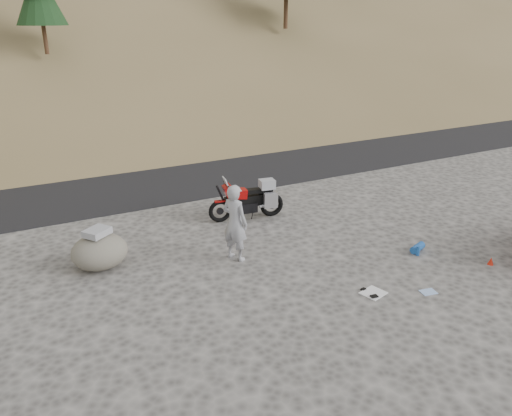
{
  "coord_description": "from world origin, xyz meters",
  "views": [
    {
      "loc": [
        -6.29,
        -9.04,
        5.7
      ],
      "look_at": [
        -0.68,
        1.72,
        1.0
      ],
      "focal_mm": 35.0,
      "sensor_mm": 36.0,
      "label": 1
    }
  ],
  "objects": [
    {
      "name": "motorcycle",
      "position": [
        -0.04,
        3.34,
        0.59
      ],
      "size": [
        2.32,
        0.87,
        1.38
      ],
      "rotation": [
        0.0,
        0.0,
        -0.15
      ],
      "color": "black",
      "rests_on": "ground"
    },
    {
      "name": "gear_blue_cloth",
      "position": [
        1.51,
        -2.31,
        0.01
      ],
      "size": [
        0.38,
        0.31,
        0.01
      ],
      "primitive_type": "cube",
      "rotation": [
        0.0,
        0.0,
        -0.18
      ],
      "color": "#95B5E7",
      "rests_on": "ground"
    },
    {
      "name": "ground",
      "position": [
        0.0,
        0.0,
        0.0
      ],
      "size": [
        140.0,
        140.0,
        0.0
      ],
      "primitive_type": "plane",
      "color": "#474441",
      "rests_on": "ground"
    },
    {
      "name": "gear_bottle",
      "position": [
        2.62,
        -0.85,
        0.13
      ],
      "size": [
        0.12,
        0.12,
        0.25
      ],
      "primitive_type": "cylinder",
      "rotation": [
        0.0,
        0.0,
        0.36
      ],
      "color": "#1C54A8",
      "rests_on": "ground"
    },
    {
      "name": "gear_white_cloth",
      "position": [
        0.4,
        -1.79,
        0.01
      ],
      "size": [
        0.59,
        0.55,
        0.02
      ],
      "primitive_type": "cube",
      "rotation": [
        0.0,
        0.0,
        0.26
      ],
      "color": "white",
      "rests_on": "ground"
    },
    {
      "name": "road",
      "position": [
        0.0,
        9.0,
        0.0
      ],
      "size": [
        120.0,
        7.0,
        0.05
      ],
      "primitive_type": "cube",
      "color": "black",
      "rests_on": "ground"
    },
    {
      "name": "gear_blue_mat",
      "position": [
        2.78,
        -0.67,
        0.1
      ],
      "size": [
        0.53,
        0.35,
        0.2
      ],
      "primitive_type": "cylinder",
      "rotation": [
        0.0,
        1.57,
        0.35
      ],
      "color": "#1C54A8",
      "rests_on": "ground"
    },
    {
      "name": "gear_glove_b",
      "position": [
        0.3,
        -1.57,
        0.02
      ],
      "size": [
        0.12,
        0.1,
        0.04
      ],
      "primitive_type": "cube",
      "rotation": [
        0.0,
        0.0,
        0.18
      ],
      "color": "black",
      "rests_on": "ground"
    },
    {
      "name": "man",
      "position": [
        -1.56,
        1.14,
        0.0
      ],
      "size": [
        0.74,
        0.84,
        1.95
      ],
      "primitive_type": "imported",
      "rotation": [
        0.0,
        0.0,
        2.04
      ],
      "color": "#98999E",
      "rests_on": "ground"
    },
    {
      "name": "gear_glove_a",
      "position": [
        0.3,
        -1.93,
        0.02
      ],
      "size": [
        0.17,
        0.13,
        0.05
      ],
      "primitive_type": "cube",
      "rotation": [
        0.0,
        0.0,
        -0.12
      ],
      "color": "black",
      "rests_on": "ground"
    },
    {
      "name": "gear_funnel",
      "position": [
        3.84,
        -2.05,
        0.09
      ],
      "size": [
        0.17,
        0.17,
        0.19
      ],
      "primitive_type": "cone",
      "rotation": [
        0.0,
        0.0,
        0.17
      ],
      "color": "red",
      "rests_on": "ground"
    },
    {
      "name": "boulder",
      "position": [
        -4.65,
        2.18,
        0.45
      ],
      "size": [
        1.67,
        1.57,
        1.04
      ],
      "rotation": [
        0.0,
        0.0,
        0.42
      ],
      "color": "#56534A",
      "rests_on": "ground"
    }
  ]
}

